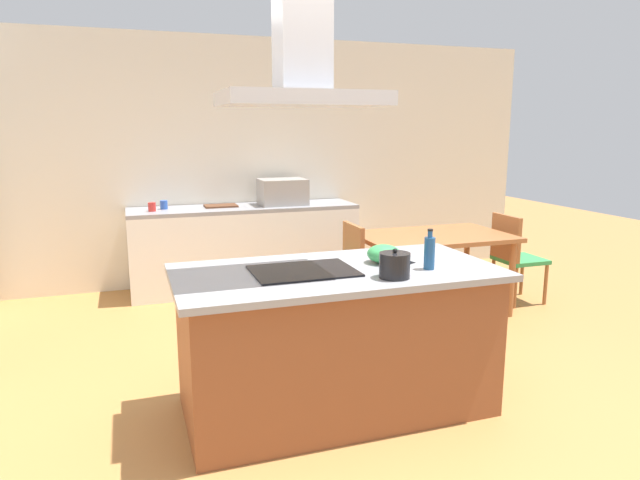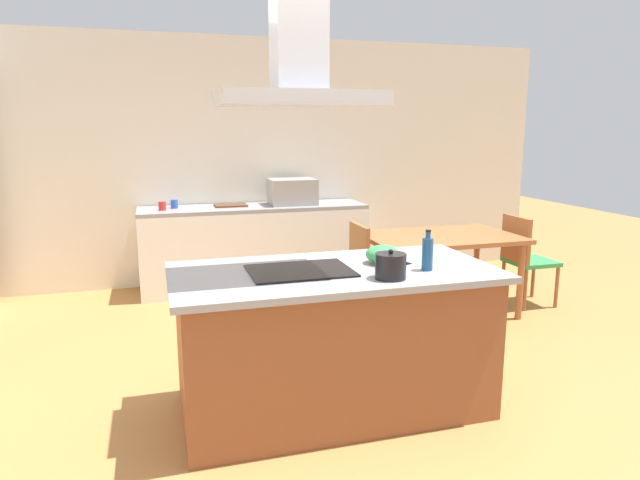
% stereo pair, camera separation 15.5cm
% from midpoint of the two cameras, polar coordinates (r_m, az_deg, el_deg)
% --- Properties ---
extents(ground, '(16.00, 16.00, 0.00)m').
position_cam_midpoint_polar(ground, '(5.04, -5.34, -8.88)').
color(ground, '#AD753D').
extents(wall_back, '(7.20, 0.10, 2.70)m').
position_cam_midpoint_polar(wall_back, '(6.46, -9.27, 7.76)').
color(wall_back, beige).
rests_on(wall_back, ground).
extents(kitchen_island, '(1.94, 0.96, 0.90)m').
position_cam_midpoint_polar(kitchen_island, '(3.53, 0.38, -10.00)').
color(kitchen_island, brown).
rests_on(kitchen_island, ground).
extents(cooktop, '(0.60, 0.44, 0.01)m').
position_cam_midpoint_polar(cooktop, '(3.33, -3.02, -3.14)').
color(cooktop, black).
rests_on(cooktop, kitchen_island).
extents(tea_kettle, '(0.23, 0.17, 0.17)m').
position_cam_midpoint_polar(tea_kettle, '(3.20, 6.18, -2.55)').
color(tea_kettle, black).
rests_on(tea_kettle, kitchen_island).
extents(olive_oil_bottle, '(0.07, 0.07, 0.24)m').
position_cam_midpoint_polar(olive_oil_bottle, '(3.42, 9.70, -1.23)').
color(olive_oil_bottle, navy).
rests_on(olive_oil_bottle, kitchen_island).
extents(mixing_bowl, '(0.21, 0.21, 0.12)m').
position_cam_midpoint_polar(mixing_bowl, '(3.55, 5.20, -1.39)').
color(mixing_bowl, '#33934C').
rests_on(mixing_bowl, kitchen_island).
extents(back_counter, '(2.42, 0.62, 0.90)m').
position_cam_midpoint_polar(back_counter, '(6.22, -8.25, -0.72)').
color(back_counter, white).
rests_on(back_counter, ground).
extents(countertop_microwave, '(0.50, 0.38, 0.28)m').
position_cam_midpoint_polar(countertop_microwave, '(6.22, -4.52, 4.87)').
color(countertop_microwave, '#9E9993').
rests_on(countertop_microwave, back_counter).
extents(coffee_mug_red, '(0.08, 0.08, 0.09)m').
position_cam_midpoint_polar(coffee_mug_red, '(5.97, -17.30, 3.20)').
color(coffee_mug_red, red).
rests_on(coffee_mug_red, back_counter).
extents(coffee_mug_blue, '(0.08, 0.08, 0.09)m').
position_cam_midpoint_polar(coffee_mug_blue, '(6.10, -16.17, 3.43)').
color(coffee_mug_blue, '#2D56B2').
rests_on(coffee_mug_blue, back_counter).
extents(cutting_board, '(0.34, 0.24, 0.02)m').
position_cam_midpoint_polar(cutting_board, '(6.15, -10.68, 3.40)').
color(cutting_board, '#59331E').
rests_on(cutting_board, back_counter).
extents(dining_table, '(1.40, 0.90, 0.75)m').
position_cam_midpoint_polar(dining_table, '(5.39, 10.54, -0.31)').
color(dining_table, '#995B33').
rests_on(dining_table, ground).
extents(chair_at_left_end, '(0.42, 0.42, 0.89)m').
position_cam_midpoint_polar(chair_at_left_end, '(5.05, 1.36, -2.76)').
color(chair_at_left_end, '#33934C').
rests_on(chair_at_left_end, ground).
extents(chair_at_right_end, '(0.42, 0.42, 0.89)m').
position_cam_midpoint_polar(chair_at_right_end, '(5.92, 18.23, -1.22)').
color(chair_at_right_end, '#33934C').
rests_on(chair_at_right_end, ground).
extents(range_hood, '(0.90, 0.55, 0.78)m').
position_cam_midpoint_polar(range_hood, '(3.25, -3.25, 17.76)').
color(range_hood, '#ADADB2').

